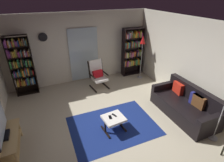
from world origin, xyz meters
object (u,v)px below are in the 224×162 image
Objects in this scene: leather_sofa at (185,105)px; lounge_armchair at (98,73)px; bookshelf_near_tv at (22,65)px; wall_clock at (43,37)px; ottoman at (114,120)px; tv_remote at (114,115)px; cell_phone at (110,117)px; bookshelf_near_sofa at (132,50)px; floor_lamp_by_shelf at (143,44)px; tv_stand at (7,143)px; television at (0,126)px.

leather_sofa is 3.12m from lounge_armchair.
bookshelf_near_tv reaches higher than wall_clock.
tv_remote is (0.04, 0.07, 0.08)m from ottoman.
cell_phone is at bearing -100.95° from lounge_armchair.
cell_phone is (-0.45, -2.31, -0.13)m from lounge_armchair.
bookshelf_near_sofa is 0.64m from floor_lamp_by_shelf.
ottoman is at bearing 174.63° from leather_sofa.
tv_stand is at bearing -97.62° from bookshelf_near_tv.
wall_clock is at bearing 176.59° from bookshelf_near_sofa.
lounge_armchair is at bearing -24.49° from wall_clock.
bookshelf_near_sofa reaches higher than tv_stand.
bookshelf_near_sofa is 13.54× the size of tv_remote.
tv_stand is 0.57× the size of leather_sofa.
bookshelf_near_tv is 3.57× the size of ottoman.
lounge_armchair is (2.43, -0.52, -0.53)m from bookshelf_near_tv.
leather_sofa is at bearing -4.83° from tv_stand.
ottoman is at bearing -125.54° from bookshelf_near_sofa.
tv_remote reaches higher than ottoman.
tv_stand is at bearing -111.94° from wall_clock.
cell_phone reaches higher than ottoman.
floor_lamp_by_shelf reaches higher than tv_remote.
leather_sofa is 4.97m from wall_clock.
bookshelf_near_sofa is at bearing 31.04° from television.
television is at bearing -174.61° from cell_phone.
television is 6.84× the size of tv_remote.
bookshelf_near_tv is 4.32m from floor_lamp_by_shelf.
leather_sofa is at bearing -36.08° from bookshelf_near_tv.
cell_phone is at bearing 173.01° from tv_remote.
wall_clock is at bearing 135.94° from leather_sofa.
wall_clock reaches higher than tv_stand.
television is at bearing -148.96° from bookshelf_near_sofa.
television is 2.71m from bookshelf_near_tv.
cell_phone is at bearing -55.04° from bookshelf_near_tv.
tv_stand is 1.08× the size of lounge_armchair.
floor_lamp_by_shelf is at bearing -72.07° from bookshelf_near_sofa.
bookshelf_near_tv is 1.04× the size of leather_sofa.
bookshelf_near_sofa is at bearing 33.37° from tv_remote.
tv_stand is 7.68× the size of tv_remote.
wall_clock is at bearing 15.26° from bookshelf_near_tv.
television is 2.49m from tv_remote.
ottoman is at bearing -143.96° from tv_remote.
floor_lamp_by_shelf is (2.30, 2.36, 1.02)m from cell_phone.
television reaches higher than ottoman.
tv_remote is 1.03× the size of cell_phone.
lounge_armchair is at bearing 37.87° from tv_stand.
floor_lamp_by_shelf is at bearing -11.32° from wall_clock.
television is 7.03× the size of cell_phone.
leather_sofa is at bearing -5.37° from ottoman.
tv_stand is 2.80m from bookshelf_near_tv.
bookshelf_near_tv is at bearing 125.69° from ottoman.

